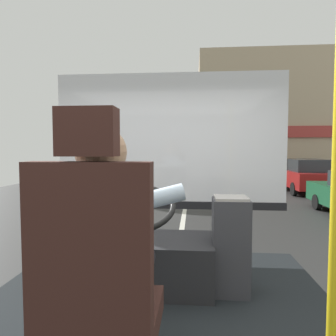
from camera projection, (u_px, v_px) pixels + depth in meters
ground at (186, 202)px, 10.57m from camera, size 18.00×44.00×0.06m
driver_seat at (98, 291)px, 1.26m from camera, size 0.48×0.48×1.27m
bus_driver at (107, 241)px, 1.38m from camera, size 0.72×0.61×0.80m
steering_console at (145, 260)px, 2.45m from camera, size 1.10×1.00×0.87m
handrail_pole at (336, 181)px, 1.34m from camera, size 0.04×0.04×1.96m
fare_box at (230, 245)px, 2.36m from camera, size 0.28×0.28×0.76m
windshield_panel at (170, 156)px, 3.33m from camera, size 2.50×0.08×1.48m
street_tree at (94, 112)px, 13.73m from camera, size 2.47×2.47×4.75m
shop_building at (291, 120)px, 18.50m from camera, size 11.27×5.22×7.24m
parked_car_red at (305, 175)px, 12.85m from camera, size 1.79×3.89×1.40m
parked_car_silver at (265, 168)px, 18.28m from camera, size 2.01×4.45×1.37m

